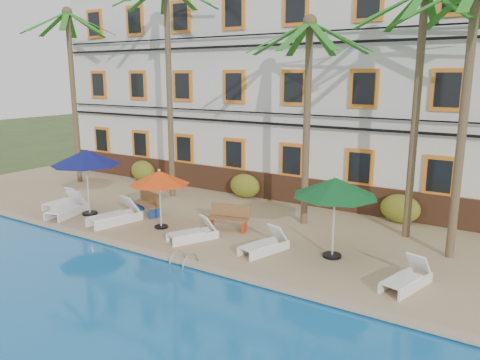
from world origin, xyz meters
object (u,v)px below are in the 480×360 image
Objects in this scene: palm_c at (308,92)px; umbrella_red at (159,178)px; pool_ladder at (184,264)px; lounger_c at (116,215)px; lounger_d at (194,233)px; lounger_a at (63,201)px; bench_left at (148,203)px; palm_a at (72,73)px; palm_b at (168,62)px; lounger_f at (407,278)px; palm_d at (418,80)px; umbrella_blue at (86,158)px; lounger_b at (67,208)px; lounger_e at (265,244)px; palm_e at (467,82)px; bench_right at (228,217)px; umbrella_green at (335,187)px.

palm_c is 6.16m from umbrella_red.
lounger_c is at bearing 160.13° from pool_ladder.
lounger_a is at bearing 178.22° from lounger_d.
lounger_d is at bearing -22.46° from bench_left.
palm_a is 13.11m from palm_c.
palm_c is at bearing -3.72° from palm_b.
lounger_a is at bearing -124.16° from palm_b.
palm_d is at bearing 103.73° from lounger_f.
palm_a is 7.29m from umbrella_blue.
lounger_b reaches higher than lounger_e.
palm_e is at bearing -5.16° from palm_b.
palm_d reaches higher than pool_ladder.
bench_right is at bearing -11.87° from palm_a.
umbrella_green reaches higher than bench_left.
lounger_b is 8.72m from lounger_e.
palm_e reaches higher than umbrella_blue.
lounger_f is (4.66, -3.58, -4.65)m from palm_c.
umbrella_blue is 5.80m from lounger_d.
palm_a is at bearing 177.50° from palm_e.
lounger_b reaches higher than lounger_d.
palm_c is 2.92× the size of umbrella_green.
lounger_c is (-1.82, -0.51, -1.57)m from umbrella_red.
palm_a reaches higher than bench_left.
bench_right is at bearing 151.26° from lounger_e.
lounger_f is 2.47× the size of pool_ladder.
palm_b is 4.73× the size of lounger_b.
lounger_e is at bearing -14.95° from palm_a.
bench_left and bench_right have the same top height.
umbrella_blue is (-0.88, -4.08, -3.76)m from palm_b.
bench_right is (-2.23, 1.22, 0.20)m from lounger_e.
palm_a is 5.60× the size of bench_left.
lounger_d reaches higher than pool_ladder.
umbrella_blue is 3.01m from bench_left.
umbrella_red is 1.03× the size of lounger_c.
pool_ladder is at bearing -59.86° from lounger_d.
palm_c is 11.23m from lounger_a.
bench_left reaches higher than lounger_d.
palm_c is 6.42m from lounger_d.
umbrella_blue is 3.67× the size of pool_ladder.
lounger_d is 2.43× the size of pool_ladder.
palm_e is 8.86m from bench_right.
palm_b is 7.55m from lounger_a.
umbrella_red reaches higher than lounger_b.
palm_c is 8.97m from umbrella_blue.
palm_b is 6.13× the size of bench_left.
palm_c is 3.53× the size of lounger_c.
palm_b is 1.27× the size of palm_c.
palm_e reaches higher than lounger_c.
palm_b reaches higher than palm_e.
umbrella_blue is 1.27× the size of lounger_c.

